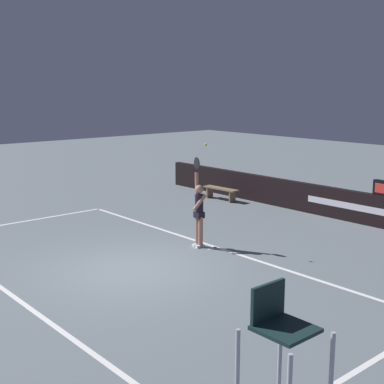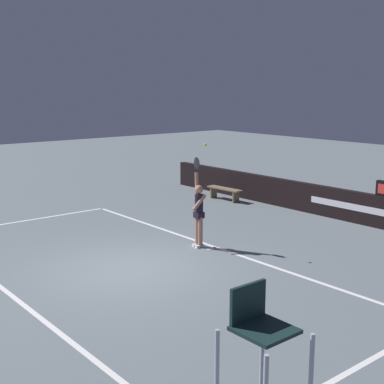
{
  "view_description": "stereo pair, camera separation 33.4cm",
  "coord_description": "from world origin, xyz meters",
  "px_view_note": "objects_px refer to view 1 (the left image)",
  "views": [
    {
      "loc": [
        10.12,
        -6.83,
        4.25
      ],
      "look_at": [
        -0.59,
        2.4,
        1.48
      ],
      "focal_mm": 50.09,
      "sensor_mm": 36.0,
      "label": 1
    },
    {
      "loc": [
        10.33,
        -6.57,
        4.25
      ],
      "look_at": [
        -0.59,
        2.4,
        1.48
      ],
      "focal_mm": 50.09,
      "sensor_mm": 36.0,
      "label": 2
    }
  ],
  "objects_px": {
    "tennis_player": "(199,210)",
    "tennis_ball": "(206,145)",
    "umpire_chair": "(281,363)",
    "courtside_bench_near": "(221,191)"
  },
  "relations": [
    {
      "from": "tennis_ball",
      "to": "umpire_chair",
      "type": "bearing_deg",
      "value": -36.99
    },
    {
      "from": "tennis_ball",
      "to": "courtside_bench_near",
      "type": "relative_size",
      "value": 0.04
    },
    {
      "from": "tennis_ball",
      "to": "umpire_chair",
      "type": "height_order",
      "value": "tennis_ball"
    },
    {
      "from": "tennis_ball",
      "to": "umpire_chair",
      "type": "relative_size",
      "value": 0.03
    },
    {
      "from": "tennis_player",
      "to": "tennis_ball",
      "type": "xyz_separation_m",
      "value": [
        0.27,
        -0.01,
        1.78
      ]
    },
    {
      "from": "tennis_player",
      "to": "tennis_ball",
      "type": "relative_size",
      "value": 35.07
    },
    {
      "from": "tennis_player",
      "to": "tennis_ball",
      "type": "bearing_deg",
      "value": -2.37
    },
    {
      "from": "tennis_player",
      "to": "courtside_bench_near",
      "type": "distance_m",
      "value": 6.26
    },
    {
      "from": "tennis_player",
      "to": "tennis_ball",
      "type": "height_order",
      "value": "tennis_ball"
    },
    {
      "from": "umpire_chair",
      "to": "courtside_bench_near",
      "type": "distance_m",
      "value": 15.05
    }
  ]
}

